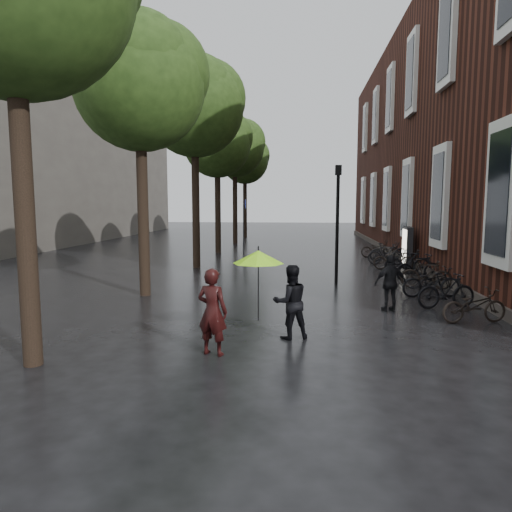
# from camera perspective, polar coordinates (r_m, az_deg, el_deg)

# --- Properties ---
(ground) EXTENTS (120.00, 120.00, 0.00)m
(ground) POSITION_cam_1_polar(r_m,az_deg,el_deg) (6.80, 0.35, -17.44)
(ground) COLOR black
(brick_building) EXTENTS (10.20, 33.20, 12.00)m
(brick_building) POSITION_cam_1_polar(r_m,az_deg,el_deg) (27.68, 27.25, 12.58)
(brick_building) COLOR #38160F
(brick_building) RESTS_ON ground
(bg_building) EXTENTS (16.00, 30.00, 14.00)m
(bg_building) POSITION_cam_1_polar(r_m,az_deg,el_deg) (41.18, -28.29, 11.74)
(bg_building) COLOR #47423D
(bg_building) RESTS_ON ground
(street_trees) EXTENTS (4.33, 34.03, 8.91)m
(street_trees) POSITION_cam_1_polar(r_m,az_deg,el_deg) (22.84, -6.19, 15.57)
(street_trees) COLOR black
(street_trees) RESTS_ON ground
(person_burgundy) EXTENTS (0.67, 0.54, 1.61)m
(person_burgundy) POSITION_cam_1_polar(r_m,az_deg,el_deg) (8.41, -5.47, -6.94)
(person_burgundy) COLOR black
(person_burgundy) RESTS_ON ground
(person_black) EXTENTS (0.89, 0.79, 1.53)m
(person_black) POSITION_cam_1_polar(r_m,az_deg,el_deg) (9.39, 4.34, -5.75)
(person_black) COLOR black
(person_black) RESTS_ON ground
(lime_umbrella) EXTENTS (0.99, 0.99, 1.46)m
(lime_umbrella) POSITION_cam_1_polar(r_m,az_deg,el_deg) (8.71, 0.29, -0.13)
(lime_umbrella) COLOR black
(lime_umbrella) RESTS_ON ground
(pedestrian_walking) EXTENTS (0.92, 0.56, 1.46)m
(pedestrian_walking) POSITION_cam_1_polar(r_m,az_deg,el_deg) (12.23, 16.46, -3.26)
(pedestrian_walking) COLOR black
(pedestrian_walking) RESTS_ON ground
(parked_bicycles) EXTENTS (2.14, 13.83, 1.04)m
(parked_bicycles) POSITION_cam_1_polar(r_m,az_deg,el_deg) (18.17, 18.30, -1.00)
(parked_bicycles) COLOR black
(parked_bicycles) RESTS_ON ground
(ad_lightbox) EXTENTS (0.27, 1.17, 1.77)m
(ad_lightbox) POSITION_cam_1_polar(r_m,az_deg,el_deg) (20.64, 18.38, 1.04)
(ad_lightbox) COLOR black
(ad_lightbox) RESTS_ON ground
(lamp_post) EXTENTS (0.21, 0.21, 4.04)m
(lamp_post) POSITION_cam_1_polar(r_m,az_deg,el_deg) (15.77, 10.15, 5.36)
(lamp_post) COLOR black
(lamp_post) RESTS_ON ground
(cycle_sign) EXTENTS (0.16, 0.54, 2.99)m
(cycle_sign) POSITION_cam_1_polar(r_m,az_deg,el_deg) (25.37, -1.45, 4.82)
(cycle_sign) COLOR #262628
(cycle_sign) RESTS_ON ground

